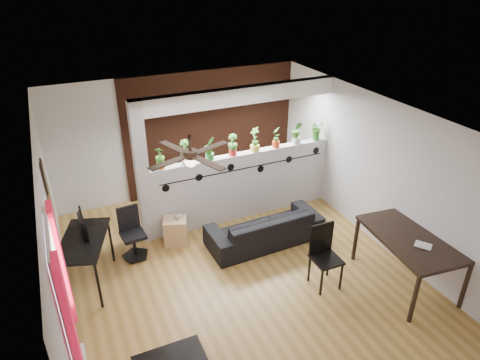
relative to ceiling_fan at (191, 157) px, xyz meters
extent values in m
cube|color=olive|center=(0.80, 0.30, -2.36)|extent=(6.30, 7.10, 0.10)
cube|color=#B7B7BA|center=(0.80, 3.32, -1.01)|extent=(6.30, 0.04, 2.90)
cube|color=#B7B7BA|center=(0.80, -2.72, -1.01)|extent=(6.30, 0.04, 2.90)
cube|color=#B7B7BA|center=(-1.82, 0.30, -1.01)|extent=(0.04, 7.10, 2.90)
cube|color=#B7B7BA|center=(3.42, 0.30, -1.01)|extent=(0.04, 7.10, 2.90)
cube|color=white|center=(0.80, 0.30, 0.34)|extent=(6.30, 7.10, 0.10)
cube|color=#BCBCC1|center=(1.60, 1.80, -1.64)|extent=(3.60, 0.18, 1.35)
cube|color=white|center=(1.60, 1.80, 0.14)|extent=(3.60, 0.18, 0.30)
cube|color=#BCBCC1|center=(-0.31, 1.80, -1.01)|extent=(0.22, 0.20, 2.60)
cube|color=brown|center=(1.60, 3.27, -1.01)|extent=(3.90, 0.05, 2.60)
cube|color=black|center=(1.60, 1.70, -1.23)|extent=(3.31, 0.01, 0.02)
cylinder|color=black|center=(0.05, 1.70, -1.31)|extent=(0.14, 0.01, 0.14)
cylinder|color=black|center=(0.67, 1.70, -1.23)|extent=(0.14, 0.01, 0.14)
cylinder|color=black|center=(1.29, 1.70, -1.15)|extent=(0.14, 0.01, 0.14)
cylinder|color=black|center=(1.91, 1.70, -1.31)|extent=(0.14, 0.01, 0.14)
cylinder|color=black|center=(2.53, 1.70, -1.23)|extent=(0.14, 0.01, 0.14)
cylinder|color=black|center=(3.15, 1.70, -1.15)|extent=(0.14, 0.01, 0.14)
cube|color=white|center=(-1.78, -0.90, -0.76)|extent=(0.02, 0.95, 1.25)
cube|color=white|center=(-1.77, -0.90, -0.76)|extent=(0.04, 1.05, 1.35)
cube|color=red|center=(-1.73, -1.40, -0.86)|extent=(0.06, 0.30, 1.55)
cube|color=red|center=(-1.73, -0.40, -0.86)|extent=(0.06, 0.30, 1.55)
cube|color=olive|center=(-1.78, 1.25, -0.96)|extent=(0.03, 0.60, 0.45)
cube|color=#8C7259|center=(-1.78, 1.20, -0.46)|extent=(0.03, 0.30, 0.40)
cube|color=black|center=(-1.78, 1.20, -0.46)|extent=(0.02, 0.34, 0.44)
cylinder|color=black|center=(0.00, 0.00, 0.19)|extent=(0.04, 0.04, 0.20)
cylinder|color=black|center=(0.00, 0.00, 0.04)|extent=(0.18, 0.18, 0.10)
sphere|color=white|center=(0.00, 0.00, -0.05)|extent=(0.17, 0.17, 0.17)
cube|color=black|center=(0.32, 0.12, 0.03)|extent=(0.55, 0.29, 0.01)
cube|color=black|center=(-0.12, 0.32, 0.03)|extent=(0.29, 0.55, 0.01)
cube|color=black|center=(-0.32, -0.12, 0.03)|extent=(0.55, 0.29, 0.01)
cube|color=black|center=(0.12, -0.32, 0.03)|extent=(0.29, 0.55, 0.01)
cylinder|color=#C36F16|center=(0.02, 1.80, -0.90)|extent=(0.14, 0.14, 0.12)
imported|color=#255D1A|center=(0.02, 1.80, -0.72)|extent=(0.24, 0.23, 0.29)
cylinder|color=silver|center=(0.47, 1.80, -0.90)|extent=(0.16, 0.16, 0.12)
imported|color=#255D1A|center=(0.47, 1.80, -0.69)|extent=(0.27, 0.24, 0.34)
cylinder|color=green|center=(0.92, 1.80, -0.90)|extent=(0.16, 0.16, 0.12)
imported|color=#255D1A|center=(0.92, 1.80, -0.70)|extent=(0.25, 0.21, 0.34)
cylinder|color=red|center=(1.37, 1.80, -0.90)|extent=(0.14, 0.14, 0.12)
imported|color=#255D1A|center=(1.37, 1.80, -0.71)|extent=(0.24, 0.21, 0.30)
cylinder|color=#DBD54D|center=(1.83, 1.80, -0.90)|extent=(0.17, 0.17, 0.12)
imported|color=#255D1A|center=(1.83, 1.80, -0.68)|extent=(0.23, 0.28, 0.37)
cylinder|color=#DE441A|center=(2.28, 1.80, -0.90)|extent=(0.14, 0.14, 0.12)
imported|color=#255D1A|center=(2.28, 1.80, -0.71)|extent=(0.25, 0.26, 0.31)
cylinder|color=silver|center=(2.73, 1.80, -0.90)|extent=(0.16, 0.16, 0.12)
imported|color=#255D1A|center=(2.73, 1.80, -0.69)|extent=(0.29, 0.27, 0.35)
cylinder|color=#3A8A32|center=(3.18, 1.80, -0.90)|extent=(0.14, 0.14, 0.12)
imported|color=#255D1A|center=(3.18, 1.80, -0.71)|extent=(0.22, 0.18, 0.30)
imported|color=black|center=(1.56, 0.83, -2.03)|extent=(1.99, 0.82, 0.58)
cube|color=tan|center=(0.10, 1.46, -2.07)|extent=(0.50, 0.47, 0.49)
imported|color=gray|center=(0.15, 1.46, -1.78)|extent=(0.14, 0.14, 0.09)
cube|color=black|center=(-1.45, 0.95, -1.49)|extent=(0.96, 1.31, 0.04)
cylinder|color=black|center=(-1.88, 0.52, -1.91)|extent=(0.04, 0.04, 0.80)
cylinder|color=black|center=(-1.37, 0.35, -1.91)|extent=(0.04, 0.04, 0.80)
cylinder|color=black|center=(-1.53, 1.55, -1.91)|extent=(0.04, 0.04, 0.80)
cylinder|color=black|center=(-1.02, 1.38, -1.91)|extent=(0.04, 0.04, 0.80)
imported|color=black|center=(-1.45, 1.10, -1.38)|extent=(0.32, 0.07, 0.18)
cylinder|color=black|center=(-0.66, 1.33, -2.28)|extent=(0.47, 0.47, 0.04)
cylinder|color=black|center=(-0.66, 1.33, -2.08)|extent=(0.05, 0.05, 0.40)
cube|color=black|center=(-0.66, 1.33, -1.86)|extent=(0.42, 0.42, 0.06)
cube|color=black|center=(-0.68, 1.50, -1.61)|extent=(0.37, 0.09, 0.43)
cube|color=black|center=(3.05, -1.05, -1.49)|extent=(1.12, 1.67, 0.06)
cylinder|color=black|center=(2.53, -1.74, -1.91)|extent=(0.07, 0.07, 0.80)
cylinder|color=black|center=(3.40, -1.84, -1.91)|extent=(0.07, 0.07, 0.80)
cylinder|color=black|center=(2.70, -0.26, -1.91)|extent=(0.07, 0.07, 0.80)
cylinder|color=black|center=(3.57, -0.36, -1.91)|extent=(0.07, 0.07, 0.80)
imported|color=gray|center=(2.95, -1.35, -1.45)|extent=(0.27, 0.29, 0.02)
cube|color=black|center=(1.87, -0.60, -1.82)|extent=(0.43, 0.43, 0.03)
cube|color=black|center=(1.87, -0.42, -1.55)|extent=(0.40, 0.05, 0.53)
cube|color=black|center=(1.69, -0.77, -2.07)|extent=(0.03, 0.03, 0.49)
cube|color=black|center=(2.04, -0.78, -2.07)|extent=(0.03, 0.03, 0.49)
cube|color=black|center=(1.70, -0.42, -1.81)|extent=(0.03, 0.03, 1.01)
cube|color=black|center=(2.05, -0.43, -1.81)|extent=(0.03, 0.03, 1.01)
cylinder|color=black|center=(-0.43, -1.10, -2.14)|extent=(0.04, 0.04, 0.35)
camera|label=1|loc=(-1.50, -4.79, 2.25)|focal=32.00mm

